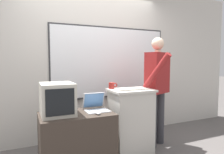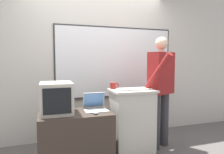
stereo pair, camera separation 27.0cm
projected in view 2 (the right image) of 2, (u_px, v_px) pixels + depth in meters
The scene contains 9 objects.
back_wall at pixel (96, 60), 3.55m from camera, with size 6.40×0.17×2.73m.
lectern_podium at pixel (132, 122), 2.89m from camera, with size 0.62×0.47×0.94m.
side_desk at pixel (76, 139), 2.55m from camera, with size 0.89×0.55×0.70m.
person_presenter at pixel (161, 84), 3.07m from camera, with size 0.58×0.67×1.72m.
laptop at pixel (95, 104), 2.66m from camera, with size 0.30×0.30×0.23m.
wireless_keyboard at pixel (133, 89), 2.79m from camera, with size 0.45×0.14×0.02m.
computer_mouse_by_laptop at pixel (95, 113), 2.44m from camera, with size 0.06×0.10×0.03m.
crt_monitor at pixel (56, 98), 2.46m from camera, with size 0.38×0.44×0.38m.
coffee_mug at pixel (113, 86), 2.93m from camera, with size 0.14×0.08×0.09m.
Camera 2 is at (-0.82, -2.27, 1.35)m, focal length 32.00 mm.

